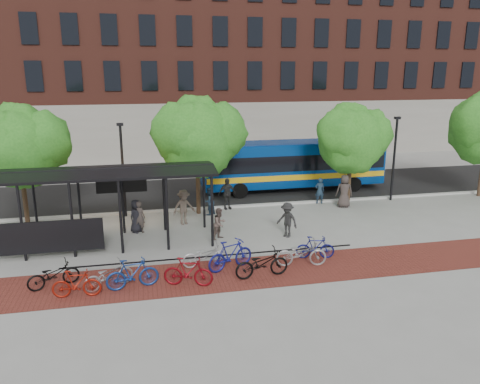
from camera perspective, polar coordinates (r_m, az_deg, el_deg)
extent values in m
plane|color=#9E9E99|center=(23.89, 3.11, -4.47)|extent=(160.00, 160.00, 0.00)
cube|color=black|center=(31.35, -0.67, 0.26)|extent=(160.00, 8.00, 0.01)
cube|color=#B7B7B2|center=(27.57, 0.96, -1.67)|extent=(160.00, 0.25, 0.12)
cube|color=maroon|center=(18.93, 1.15, -9.78)|extent=(24.00, 3.00, 0.01)
cube|color=black|center=(19.51, -3.22, -9.03)|extent=(12.00, 0.05, 0.95)
cube|color=brown|center=(50.39, 6.77, 17.12)|extent=(55.00, 14.00, 20.00)
cube|color=#7A664C|center=(62.98, -22.55, 20.24)|extent=(22.00, 22.00, 30.00)
cylinder|color=black|center=(21.46, -25.08, -3.50)|extent=(0.12, 0.12, 3.30)
cylinder|color=black|center=(23.99, -23.71, -1.52)|extent=(0.12, 0.12, 3.30)
cylinder|color=black|center=(21.08, -19.79, -3.28)|extent=(0.12, 0.12, 3.30)
cylinder|color=black|center=(23.65, -18.97, -1.29)|extent=(0.12, 0.12, 3.30)
cylinder|color=black|center=(20.89, -14.35, -3.02)|extent=(0.12, 0.12, 3.30)
cylinder|color=black|center=(23.47, -14.13, -1.04)|extent=(0.12, 0.12, 3.30)
cylinder|color=black|center=(20.88, -8.86, -2.73)|extent=(0.12, 0.12, 3.30)
cylinder|color=black|center=(23.47, -9.25, -0.78)|extent=(0.12, 0.12, 3.30)
cylinder|color=black|center=(21.07, -3.42, -2.42)|extent=(0.12, 0.12, 3.30)
cylinder|color=black|center=(23.63, -4.41, -0.52)|extent=(0.12, 0.12, 3.30)
cube|color=black|center=(21.40, -22.31, -5.09)|extent=(4.50, 0.08, 1.40)
cube|color=black|center=(21.13, -17.31, 2.03)|extent=(10.60, 1.65, 0.29)
cube|color=black|center=(22.49, -17.01, 2.80)|extent=(10.60, 1.65, 0.29)
cube|color=black|center=(23.26, -16.80, 2.19)|extent=(9.00, 0.10, 0.40)
cube|color=black|center=(23.38, -14.24, 0.80)|extent=(2.40, 0.12, 0.70)
cube|color=#FF7200|center=(23.46, -14.23, 0.84)|extent=(2.20, 0.02, 0.55)
cylinder|color=#382619|center=(26.63, -24.71, -1.13)|extent=(0.24, 0.24, 2.38)
sphere|color=#2A761F|center=(26.07, -25.36, 4.78)|extent=(4.00, 4.00, 4.00)
sphere|color=#2A761F|center=(26.01, -23.19, 5.66)|extent=(3.20, 3.20, 3.20)
sphere|color=#2A761F|center=(26.33, -25.15, 6.66)|extent=(2.80, 2.80, 2.80)
cylinder|color=#382619|center=(26.08, -5.12, 0.05)|extent=(0.24, 0.24, 2.52)
sphere|color=#2A761F|center=(25.50, -5.27, 6.45)|extent=(4.20, 4.20, 4.20)
sphere|color=#2A761F|center=(25.79, -3.00, 7.26)|extent=(3.36, 3.36, 3.36)
sphere|color=#2A761F|center=(25.06, -7.13, 7.18)|extent=(3.15, 3.15, 3.15)
sphere|color=#2A761F|center=(25.80, -5.19, 8.34)|extent=(2.94, 2.94, 2.94)
cylinder|color=#382619|center=(28.56, 13.11, 0.76)|extent=(0.24, 0.24, 2.27)
sphere|color=#2A761F|center=(28.06, 13.43, 6.04)|extent=(3.80, 3.80, 3.80)
sphere|color=#2A761F|center=(28.61, 15.03, 6.71)|extent=(3.04, 3.04, 3.04)
sphere|color=#2A761F|center=(27.41, 12.29, 6.75)|extent=(2.85, 2.85, 2.85)
sphere|color=#2A761F|center=(28.35, 13.36, 7.76)|extent=(2.66, 2.66, 2.66)
sphere|color=#2A761F|center=(32.03, 27.12, 7.34)|extent=(3.30, 3.30, 3.30)
cylinder|color=black|center=(25.94, -14.07, 2.39)|extent=(0.14, 0.14, 5.00)
cube|color=black|center=(25.54, -14.43, 7.99)|extent=(0.35, 0.20, 0.15)
cylinder|color=black|center=(29.92, 18.25, 3.70)|extent=(0.14, 0.14, 5.00)
cube|color=black|center=(29.57, 18.65, 8.55)|extent=(0.35, 0.20, 0.15)
cube|color=navy|center=(31.19, 6.44, 3.53)|extent=(12.04, 2.66, 2.76)
cube|color=black|center=(31.14, 6.45, 3.94)|extent=(11.80, 2.70, 1.00)
cube|color=yellow|center=(31.33, 6.40, 2.31)|extent=(11.92, 2.71, 0.35)
cube|color=navy|center=(30.96, 6.51, 5.94)|extent=(11.80, 2.40, 0.18)
cylinder|color=black|center=(29.26, 0.01, 0.16)|extent=(0.96, 0.29, 0.96)
cylinder|color=black|center=(31.73, -0.99, 1.32)|extent=(0.96, 0.29, 0.96)
cylinder|color=black|center=(31.74, 13.72, 0.90)|extent=(0.96, 0.29, 0.96)
cylinder|color=black|center=(34.04, 11.83, 1.94)|extent=(0.96, 0.29, 0.96)
imported|color=black|center=(18.88, -21.79, -9.34)|extent=(1.99, 1.30, 0.99)
imported|color=maroon|center=(17.80, -19.32, -10.51)|extent=(1.75, 0.60, 1.03)
imported|color=gray|center=(18.18, -15.72, -9.74)|extent=(2.00, 1.39, 1.00)
imported|color=navy|center=(17.87, -12.98, -9.69)|extent=(2.01, 0.85, 1.17)
imported|color=maroon|center=(17.73, -6.34, -9.65)|extent=(1.94, 1.08, 1.12)
imported|color=#AFAFB1|center=(19.33, -4.27, -7.68)|extent=(1.94, 0.78, 1.00)
imported|color=navy|center=(18.98, -1.18, -7.65)|extent=(2.15, 1.36, 1.25)
imported|color=black|center=(18.35, 2.68, -8.69)|extent=(2.24, 0.99, 1.14)
imported|color=#959597|center=(19.49, 7.48, -7.42)|extent=(2.17, 1.02, 1.09)
imported|color=navy|center=(20.31, 9.15, -6.69)|extent=(1.72, 0.78, 1.00)
imported|color=black|center=(23.68, -12.54, -2.87)|extent=(0.94, 0.96, 1.67)
imported|color=#3E3631|center=(23.61, -12.15, -2.97)|extent=(0.70, 0.63, 1.61)
imported|color=#1E3146|center=(25.92, -3.80, -1.14)|extent=(0.95, 0.90, 1.55)
imported|color=brown|center=(24.42, -6.86, -1.84)|extent=(1.36, 1.04, 1.86)
imported|color=#282828|center=(26.90, -1.60, -0.21)|extent=(1.14, 0.67, 1.82)
imported|color=#3D3431|center=(27.90, 12.60, 0.12)|extent=(1.09, 0.87, 1.95)
imported|color=#1C3043|center=(28.43, 9.69, 0.15)|extent=(0.62, 0.45, 1.58)
imported|color=brown|center=(22.23, -2.49, -3.87)|extent=(0.94, 0.92, 1.53)
imported|color=black|center=(22.57, 5.77, -3.40)|extent=(1.19, 1.26, 1.71)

